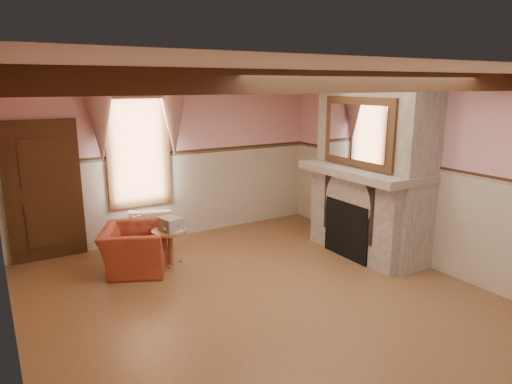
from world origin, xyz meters
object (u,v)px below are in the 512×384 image
armchair (134,249)px  side_table (170,247)px  radiator (151,228)px  bowl (355,163)px  oil_lamp (344,154)px  mantel_clock (336,155)px

armchair → side_table: bearing=-75.0°
side_table → radiator: (0.02, 0.98, 0.02)m
radiator → bowl: bowl is taller
radiator → oil_lamp: oil_lamp is taller
side_table → oil_lamp: (2.81, -0.64, 1.29)m
bowl → oil_lamp: 0.28m
bowl → oil_lamp: bearing=90.0°
mantel_clock → oil_lamp: 0.20m
mantel_clock → oil_lamp: (0.00, -0.19, 0.04)m
armchair → radiator: bearing=-7.0°
mantel_clock → side_table: bearing=170.9°
armchair → side_table: (0.52, -0.09, -0.05)m
oil_lamp → side_table: bearing=167.1°
oil_lamp → radiator: bearing=149.9°
bowl → side_table: bearing=162.2°
side_table → oil_lamp: size_ratio=1.96×
side_table → radiator: radiator is taller
armchair → side_table: 0.53m
radiator → mantel_clock: 3.36m
radiator → oil_lamp: size_ratio=2.50×
side_table → bowl: (2.81, -0.90, 1.18)m
armchair → mantel_clock: 3.58m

